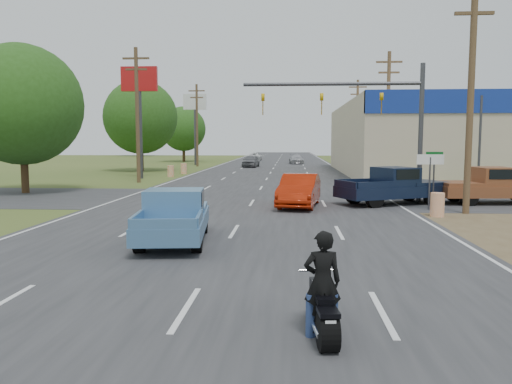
# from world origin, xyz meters

# --- Properties ---
(ground) EXTENTS (200.00, 200.00, 0.00)m
(ground) POSITION_xyz_m (0.00, 0.00, 0.00)
(ground) COLOR #415522
(ground) RESTS_ON ground
(main_road) EXTENTS (15.00, 180.00, 0.02)m
(main_road) POSITION_xyz_m (0.00, 40.00, 0.01)
(main_road) COLOR #2D2D30
(main_road) RESTS_ON ground
(cross_road) EXTENTS (120.00, 10.00, 0.02)m
(cross_road) POSITION_xyz_m (0.00, 18.00, 0.01)
(cross_road) COLOR #2D2D30
(cross_road) RESTS_ON ground
(utility_pole_1) EXTENTS (2.00, 0.28, 10.00)m
(utility_pole_1) POSITION_xyz_m (9.50, 13.00, 5.32)
(utility_pole_1) COLOR #4C3823
(utility_pole_1) RESTS_ON ground
(utility_pole_2) EXTENTS (2.00, 0.28, 10.00)m
(utility_pole_2) POSITION_xyz_m (9.50, 31.00, 5.32)
(utility_pole_2) COLOR #4C3823
(utility_pole_2) RESTS_ON ground
(utility_pole_3) EXTENTS (2.00, 0.28, 10.00)m
(utility_pole_3) POSITION_xyz_m (9.50, 49.00, 5.32)
(utility_pole_3) COLOR #4C3823
(utility_pole_3) RESTS_ON ground
(utility_pole_5) EXTENTS (2.00, 0.28, 10.00)m
(utility_pole_5) POSITION_xyz_m (-9.50, 28.00, 5.32)
(utility_pole_5) COLOR #4C3823
(utility_pole_5) RESTS_ON ground
(utility_pole_6) EXTENTS (2.00, 0.28, 10.00)m
(utility_pole_6) POSITION_xyz_m (-9.50, 52.00, 5.32)
(utility_pole_6) COLOR #4C3823
(utility_pole_6) RESTS_ON ground
(tree_0) EXTENTS (7.14, 7.14, 8.84)m
(tree_0) POSITION_xyz_m (-14.00, 20.00, 5.26)
(tree_0) COLOR #422D19
(tree_0) RESTS_ON ground
(tree_1) EXTENTS (7.56, 7.56, 9.36)m
(tree_1) POSITION_xyz_m (-13.50, 42.00, 5.57)
(tree_1) COLOR #422D19
(tree_1) RESTS_ON ground
(tree_2) EXTENTS (6.72, 6.72, 8.32)m
(tree_2) POSITION_xyz_m (-14.20, 66.00, 4.95)
(tree_2) COLOR #422D19
(tree_2) RESTS_ON ground
(tree_5) EXTENTS (7.98, 7.98, 9.88)m
(tree_5) POSITION_xyz_m (30.00, 95.00, 5.88)
(tree_5) COLOR #422D19
(tree_5) RESTS_ON ground
(tree_6) EXTENTS (8.82, 8.82, 10.92)m
(tree_6) POSITION_xyz_m (-30.00, 95.00, 6.51)
(tree_6) COLOR #422D19
(tree_6) RESTS_ON ground
(barrel_0) EXTENTS (0.56, 0.56, 1.00)m
(barrel_0) POSITION_xyz_m (8.00, 12.00, 0.50)
(barrel_0) COLOR orange
(barrel_0) RESTS_ON ground
(barrel_1) EXTENTS (0.56, 0.56, 1.00)m
(barrel_1) POSITION_xyz_m (8.40, 20.50, 0.50)
(barrel_1) COLOR orange
(barrel_1) RESTS_ON ground
(barrel_2) EXTENTS (0.56, 0.56, 1.00)m
(barrel_2) POSITION_xyz_m (-8.50, 34.00, 0.50)
(barrel_2) COLOR orange
(barrel_2) RESTS_ON ground
(barrel_3) EXTENTS (0.56, 0.56, 1.00)m
(barrel_3) POSITION_xyz_m (-8.20, 38.00, 0.50)
(barrel_3) COLOR orange
(barrel_3) RESTS_ON ground
(pole_sign_left_near) EXTENTS (3.00, 0.35, 9.20)m
(pole_sign_left_near) POSITION_xyz_m (-10.50, 32.00, 7.17)
(pole_sign_left_near) COLOR #3F3F44
(pole_sign_left_near) RESTS_ON ground
(pole_sign_left_far) EXTENTS (3.00, 0.35, 9.20)m
(pole_sign_left_far) POSITION_xyz_m (-10.50, 56.00, 7.17)
(pole_sign_left_far) COLOR #3F3F44
(pole_sign_left_far) RESTS_ON ground
(lane_sign) EXTENTS (1.20, 0.08, 2.52)m
(lane_sign) POSITION_xyz_m (8.20, 14.00, 1.90)
(lane_sign) COLOR #3F3F44
(lane_sign) RESTS_ON ground
(street_name_sign) EXTENTS (0.80, 0.08, 2.61)m
(street_name_sign) POSITION_xyz_m (8.80, 15.50, 1.61)
(street_name_sign) COLOR #3F3F44
(street_name_sign) RESTS_ON ground
(signal_mast) EXTENTS (9.12, 0.40, 7.00)m
(signal_mast) POSITION_xyz_m (5.82, 17.00, 4.80)
(signal_mast) COLOR #3F3F44
(signal_mast) RESTS_ON ground
(red_convertible) EXTENTS (2.28, 4.85, 1.54)m
(red_convertible) POSITION_xyz_m (2.36, 14.83, 0.77)
(red_convertible) COLOR #A31E07
(red_convertible) RESTS_ON ground
(motorcycle) EXTENTS (0.59, 1.89, 0.96)m
(motorcycle) POSITION_xyz_m (2.44, -1.19, 0.42)
(motorcycle) COLOR black
(motorcycle) RESTS_ON ground
(rider) EXTENTS (0.63, 0.45, 1.63)m
(rider) POSITION_xyz_m (2.44, -1.16, 0.82)
(rider) COLOR black
(rider) RESTS_ON ground
(blue_pickup) EXTENTS (2.45, 5.11, 1.63)m
(blue_pickup) POSITION_xyz_m (-1.66, 6.24, 0.83)
(blue_pickup) COLOR black
(blue_pickup) RESTS_ON ground
(navy_pickup) EXTENTS (5.92, 4.26, 1.84)m
(navy_pickup) POSITION_xyz_m (7.12, 16.10, 0.93)
(navy_pickup) COLOR black
(navy_pickup) RESTS_ON ground
(brown_pickup) EXTENTS (5.66, 2.54, 1.83)m
(brown_pickup) POSITION_xyz_m (11.97, 16.61, 0.92)
(brown_pickup) COLOR black
(brown_pickup) RESTS_ON ground
(distant_car_grey) EXTENTS (2.09, 4.39, 1.45)m
(distant_car_grey) POSITION_xyz_m (-2.78, 50.63, 0.72)
(distant_car_grey) COLOR slate
(distant_car_grey) RESTS_ON ground
(distant_car_silver) EXTENTS (2.10, 4.53, 1.28)m
(distant_car_silver) POSITION_xyz_m (2.75, 60.10, 0.64)
(distant_car_silver) COLOR #A7A7AC
(distant_car_silver) RESTS_ON ground
(distant_car_white) EXTENTS (2.25, 4.55, 1.24)m
(distant_car_white) POSITION_xyz_m (-3.79, 71.19, 0.62)
(distant_car_white) COLOR silver
(distant_car_white) RESTS_ON ground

